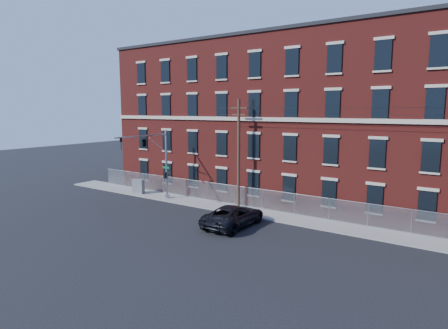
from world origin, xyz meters
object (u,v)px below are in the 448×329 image
at_px(traffic_signal_mast, 150,149).
at_px(pickup_truck, 234,216).
at_px(utility_pole_near, 239,152).
at_px(utility_cabinet, 138,186).

relative_size(traffic_signal_mast, pickup_truck, 1.15).
bearing_deg(traffic_signal_mast, pickup_truck, -8.04).
relative_size(utility_pole_near, utility_cabinet, 6.52).
height_order(utility_pole_near, pickup_truck, utility_pole_near).
bearing_deg(utility_cabinet, pickup_truck, -29.44).
relative_size(pickup_truck, utility_cabinet, 3.96).
relative_size(traffic_signal_mast, utility_cabinet, 4.56).
xyz_separation_m(utility_pole_near, utility_cabinet, (-12.10, -1.24, -4.45)).
bearing_deg(pickup_truck, utility_pole_near, -61.64).
height_order(traffic_signal_mast, pickup_truck, traffic_signal_mast).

